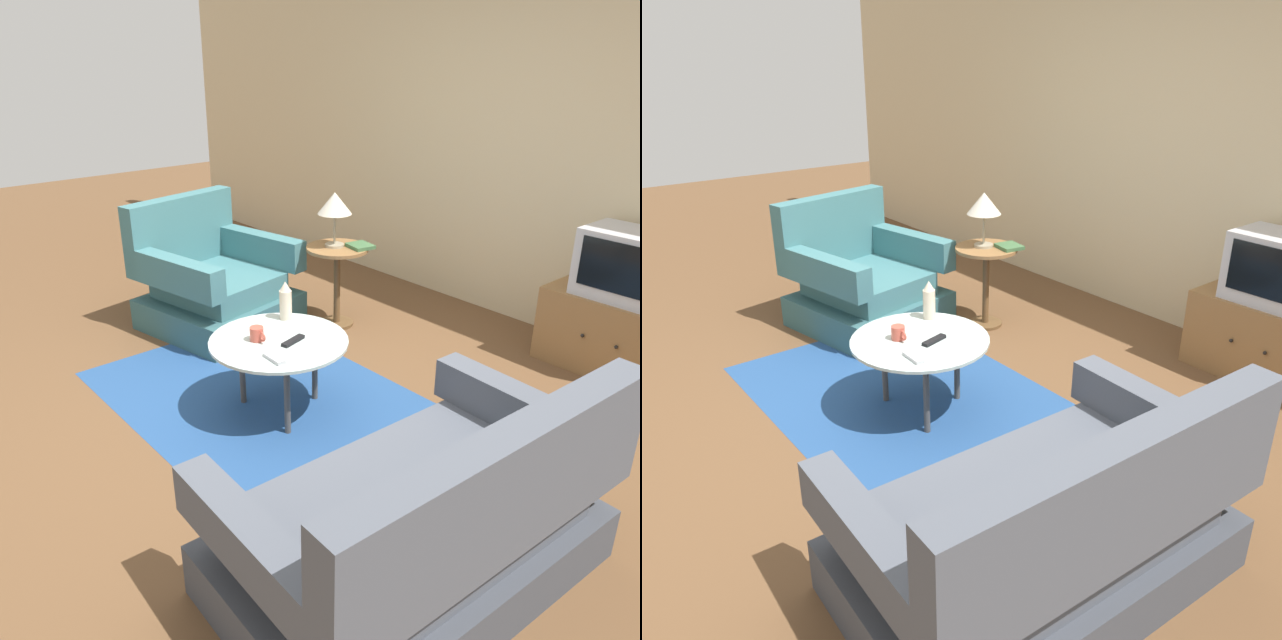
% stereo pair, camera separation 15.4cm
% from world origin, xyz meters
% --- Properties ---
extents(ground_plane, '(16.00, 16.00, 0.00)m').
position_xyz_m(ground_plane, '(0.00, 0.00, 0.00)').
color(ground_plane, brown).
extents(back_wall, '(9.00, 0.12, 2.70)m').
position_xyz_m(back_wall, '(0.00, 2.42, 1.35)').
color(back_wall, '#CCB78E').
rests_on(back_wall, ground).
extents(area_rug, '(2.54, 1.55, 0.00)m').
position_xyz_m(area_rug, '(-0.00, 0.06, 0.00)').
color(area_rug, navy).
rests_on(area_rug, ground).
extents(armchair, '(1.12, 1.15, 0.96)m').
position_xyz_m(armchair, '(-1.40, 0.48, 0.32)').
color(armchair, '#325C60').
rests_on(armchair, ground).
extents(couch, '(1.02, 1.60, 0.91)m').
position_xyz_m(couch, '(1.44, -0.33, 0.29)').
color(couch, '#3E424B').
rests_on(couch, ground).
extents(coffee_table, '(0.81, 0.81, 0.47)m').
position_xyz_m(coffee_table, '(-0.00, 0.06, 0.43)').
color(coffee_table, '#B2C6C1').
rests_on(coffee_table, ground).
extents(side_table, '(0.47, 0.47, 0.64)m').
position_xyz_m(side_table, '(-0.75, 1.18, 0.45)').
color(side_table, olive).
rests_on(side_table, ground).
extents(tv_stand, '(0.95, 0.49, 0.53)m').
position_xyz_m(tv_stand, '(1.04, 2.09, 0.26)').
color(tv_stand, olive).
rests_on(tv_stand, ground).
extents(television, '(0.59, 0.40, 0.44)m').
position_xyz_m(television, '(1.04, 2.08, 0.75)').
color(television, '#B7B7BC').
rests_on(television, tv_stand).
extents(table_lamp, '(0.26, 0.26, 0.41)m').
position_xyz_m(table_lamp, '(-0.77, 1.17, 0.95)').
color(table_lamp, '#9E937A').
rests_on(table_lamp, side_table).
extents(vase, '(0.08, 0.08, 0.25)m').
position_xyz_m(vase, '(-0.22, 0.28, 0.59)').
color(vase, beige).
rests_on(vase, coffee_table).
extents(mug, '(0.12, 0.08, 0.08)m').
position_xyz_m(mug, '(-0.07, -0.04, 0.51)').
color(mug, '#B74C3D').
rests_on(mug, coffee_table).
extents(tv_remote_dark, '(0.08, 0.18, 0.02)m').
position_xyz_m(tv_remote_dark, '(0.08, 0.10, 0.48)').
color(tv_remote_dark, black).
rests_on(tv_remote_dark, coffee_table).
extents(tv_remote_silver, '(0.15, 0.06, 0.02)m').
position_xyz_m(tv_remote_silver, '(0.19, -0.11, 0.48)').
color(tv_remote_silver, '#B2B2B7').
rests_on(tv_remote_silver, coffee_table).
extents(book, '(0.21, 0.19, 0.03)m').
position_xyz_m(book, '(-0.62, 1.30, 0.65)').
color(book, '#3D663D').
rests_on(book, side_table).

